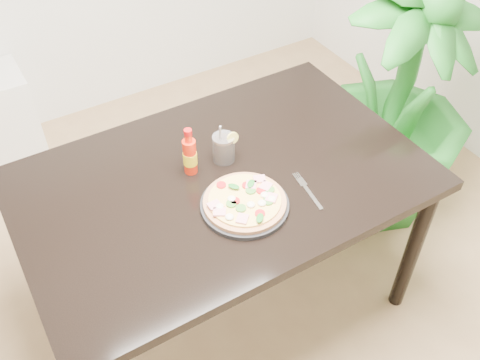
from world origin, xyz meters
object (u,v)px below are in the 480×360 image
plate (245,205)px  pizza (245,201)px  dining_table (223,193)px  houseplant (398,98)px  hot_sauce_bottle (190,155)px  fork (307,190)px  cola_cup (224,149)px

plate → pizza: (0.00, -0.00, 0.02)m
dining_table → pizza: bearing=-93.1°
houseplant → pizza: bearing=-162.5°
dining_table → plate: plate is taller
pizza → hot_sauce_bottle: hot_sauce_bottle is taller
fork → plate: bearing=177.0°
plate → pizza: bearing=-66.4°
dining_table → fork: bearing=-44.5°
plate → fork: 0.22m
pizza → fork: pizza is taller
dining_table → pizza: (-0.01, -0.17, 0.11)m
pizza → cola_cup: bearing=76.4°
pizza → hot_sauce_bottle: size_ratio=1.47×
hot_sauce_bottle → dining_table: bearing=-43.9°
hot_sauce_bottle → houseplant: size_ratio=0.15×
pizza → dining_table: bearing=86.9°
fork → houseplant: houseplant is taller
houseplant → cola_cup: bearing=-175.6°
plate → hot_sauce_bottle: 0.26m
plate → cola_cup: 0.25m
dining_table → hot_sauce_bottle: 0.19m
plate → hot_sauce_bottle: (-0.07, 0.24, 0.06)m
hot_sauce_bottle → houseplant: 1.08m
plate → pizza: 0.02m
dining_table → hot_sauce_bottle: size_ratio=7.62×
dining_table → houseplant: 0.99m
cola_cup → fork: size_ratio=0.92×
pizza → fork: bearing=-10.6°
cola_cup → fork: bearing=-60.1°
hot_sauce_bottle → fork: hot_sauce_bottle is taller
houseplant → hot_sauce_bottle: bearing=-176.3°
hot_sauce_bottle → cola_cup: size_ratio=1.06×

